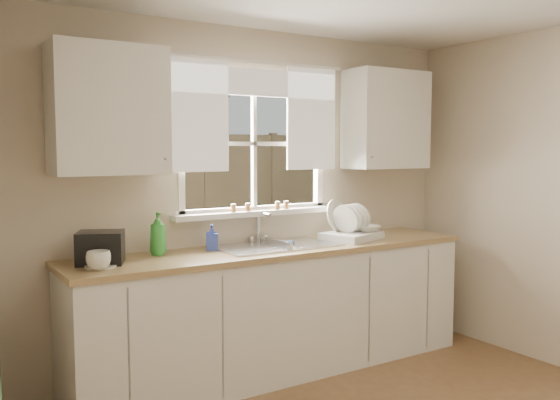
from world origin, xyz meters
TOP-DOWN VIEW (x-y plane):
  - room_walls at (0.00, -0.07)m, footprint 3.62×4.02m
  - window at (0.00, 2.00)m, footprint 1.38×0.16m
  - curtains at (0.00, 1.95)m, footprint 1.50×0.03m
  - base_cabinets at (0.00, 1.68)m, footprint 3.00×0.62m
  - countertop at (0.00, 1.68)m, footprint 3.04×0.65m
  - upper_cabinet_left at (-1.15, 1.82)m, footprint 0.70×0.33m
  - upper_cabinet_right at (1.15, 1.82)m, footprint 0.70×0.33m
  - wall_outlet at (0.88, 1.99)m, footprint 0.08×0.01m
  - sill_jars at (0.02, 1.94)m, footprint 0.50×0.04m
  - backyard at (0.58, 8.42)m, footprint 20.00×10.00m
  - sink at (0.00, 1.71)m, footprint 0.88×0.52m
  - dish_rack at (0.67, 1.68)m, footprint 0.53×0.46m
  - bowl at (0.79, 1.63)m, footprint 0.21×0.21m
  - soap_bottle_a at (-0.84, 1.83)m, footprint 0.11×0.11m
  - soap_bottle_b at (-0.46, 1.81)m, footprint 0.11×0.11m
  - soap_bottle_c at (-1.19, 1.87)m, footprint 0.16×0.16m
  - saucer at (-1.28, 1.62)m, footprint 0.18×0.18m
  - cup at (-1.31, 1.55)m, footprint 0.17×0.17m
  - black_appliance at (-1.25, 1.74)m, footprint 0.34×0.32m

SIDE VIEW (x-z plane):
  - base_cabinets at x=0.00m, z-range 0.00..0.87m
  - sink at x=0.00m, z-range 0.64..1.04m
  - countertop at x=0.00m, z-range 0.87..0.91m
  - saucer at x=-1.28m, z-range 0.91..0.92m
  - cup at x=-1.31m, z-range 0.91..1.02m
  - dish_rack at x=0.67m, z-range 0.83..1.14m
  - bowl at x=0.79m, z-range 0.97..1.02m
  - soap_bottle_b at x=-0.46m, z-range 0.91..1.09m
  - soap_bottle_c at x=-1.19m, z-range 0.91..1.09m
  - black_appliance at x=-1.25m, z-range 0.91..1.11m
  - soap_bottle_a at x=-0.84m, z-range 0.91..1.19m
  - wall_outlet at x=0.88m, z-range 1.02..1.14m
  - sill_jars at x=0.02m, z-range 1.15..1.21m
  - room_walls at x=0.00m, z-range -0.01..2.49m
  - window at x=0.00m, z-range 0.95..2.02m
  - upper_cabinet_left at x=-1.15m, z-range 1.45..2.25m
  - upper_cabinet_right at x=1.15m, z-range 1.45..2.25m
  - curtains at x=0.00m, z-range 1.53..2.34m
  - backyard at x=0.58m, z-range 0.40..6.53m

